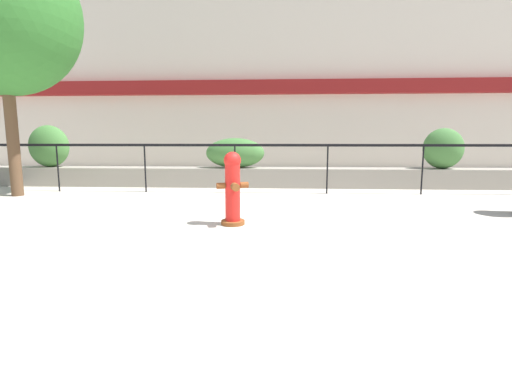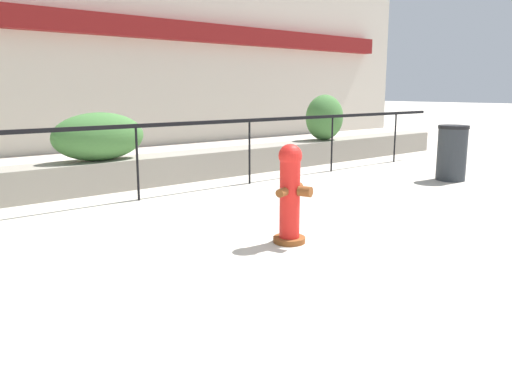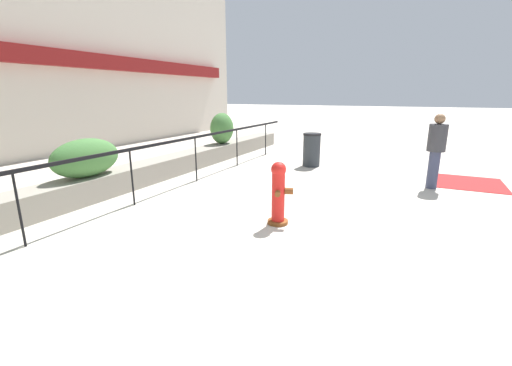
% 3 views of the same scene
% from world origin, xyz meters
% --- Properties ---
extents(ground_plane, '(120.00, 120.00, 0.00)m').
position_xyz_m(ground_plane, '(0.00, 0.00, 0.00)').
color(ground_plane, beige).
extents(planter_wall_low, '(18.00, 0.70, 0.50)m').
position_xyz_m(planter_wall_low, '(0.00, 6.00, 0.25)').
color(planter_wall_low, gray).
rests_on(planter_wall_low, ground).
extents(fence_railing_segment, '(15.00, 0.05, 1.15)m').
position_xyz_m(fence_railing_segment, '(-0.00, 4.90, 1.02)').
color(fence_railing_segment, black).
rests_on(fence_railing_segment, ground).
extents(hedge_bush_1, '(1.55, 0.70, 0.78)m').
position_xyz_m(hedge_bush_1, '(-0.12, 6.00, 0.89)').
color(hedge_bush_1, '#427538').
rests_on(hedge_bush_1, planter_wall_low).
extents(hedge_bush_2, '(1.01, 0.70, 1.04)m').
position_xyz_m(hedge_bush_2, '(5.24, 6.00, 1.02)').
color(hedge_bush_2, '#427538').
rests_on(hedge_bush_2, planter_wall_low).
extents(fire_hydrant, '(0.48, 0.48, 1.08)m').
position_xyz_m(fire_hydrant, '(0.31, 1.92, 0.55)').
color(fire_hydrant, brown).
rests_on(fire_hydrant, ground).
extents(pedestrian, '(0.53, 0.53, 1.73)m').
position_xyz_m(pedestrian, '(4.00, -0.48, 0.99)').
color(pedestrian, '#383D56').
rests_on(pedestrian, ground).
extents(tactile_warning_pad, '(1.64, 1.64, 0.01)m').
position_xyz_m(tactile_warning_pad, '(4.92, -1.31, 0.01)').
color(tactile_warning_pad, '#B22323').
rests_on(tactile_warning_pad, ground).
extents(trash_bin, '(0.55, 0.55, 1.01)m').
position_xyz_m(trash_bin, '(5.23, 2.82, 0.51)').
color(trash_bin, '#2D3338').
rests_on(trash_bin, ground).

